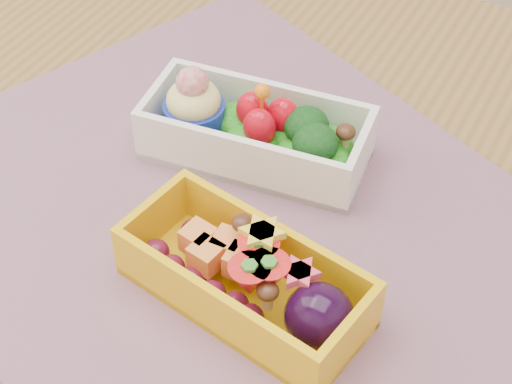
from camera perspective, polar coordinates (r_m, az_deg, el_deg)
The scene contains 4 objects.
table at distance 0.68m, azimuth -1.74°, elevation -9.26°, with size 1.20×0.80×0.75m.
placemat at distance 0.61m, azimuth -0.85°, elevation -2.62°, with size 0.51×0.39×0.00m, color gray.
bento_white at distance 0.65m, azimuth -0.08°, elevation 4.15°, with size 0.18×0.10×0.07m.
bento_yellow at distance 0.54m, azimuth -0.47°, elevation -5.95°, with size 0.18×0.10×0.06m.
Camera 1 is at (0.20, -0.34, 1.20)m, focal length 58.49 mm.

